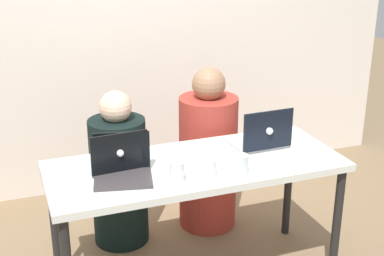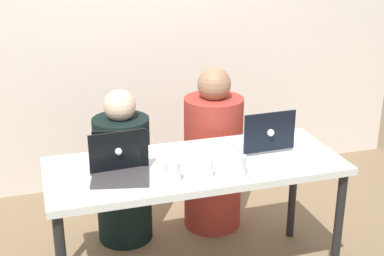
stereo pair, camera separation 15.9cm
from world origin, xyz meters
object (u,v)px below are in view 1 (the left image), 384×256
Objects in this scene: person_on_left at (119,177)px; water_glass_left at (177,174)px; laptop_back_right at (260,138)px; water_glass_right at (241,166)px; laptop_back_left at (116,160)px; water_glass_center at (209,170)px; laptop_front_left at (123,169)px; person_on_right at (208,157)px.

person_on_left is 9.30× the size of water_glass_left.
water_glass_right is (-0.26, -0.30, -0.01)m from laptop_back_right.
laptop_back_left is 3.30× the size of water_glass_center.
water_glass_right is (0.35, -0.02, -0.00)m from water_glass_left.
water_glass_left is at bearing -19.58° from laptop_front_left.
water_glass_center is 0.17m from water_glass_left.
person_on_right is 0.89m from water_glass_center.
laptop_front_left is (-0.73, -0.63, 0.30)m from person_on_right.
water_glass_center is (0.31, -0.78, 0.34)m from person_on_left.
water_glass_center is (-0.31, -0.78, 0.30)m from person_on_right.
laptop_back_right is at bearing 20.89° from laptop_front_left.
water_glass_right is at bearing 83.06° from person_on_right.
laptop_front_left is at bearing 160.07° from water_glass_center.
laptop_back_left is at bearing 132.40° from water_glass_left.
laptop_back_left is at bearing 147.24° from water_glass_center.
person_on_left reaches higher than laptop_back_left.
laptop_front_left is at bearing 6.37° from laptop_back_right.
person_on_right is at bearing -173.14° from person_on_left.
laptop_front_left is 3.00× the size of water_glass_left.
person_on_right reaches higher than laptop_back_right.
person_on_left is at bearing -36.16° from laptop_back_right.
water_glass_left is at bearing -179.65° from water_glass_center.
person_on_left is 9.60× the size of water_glass_right.
laptop_back_right is 2.89× the size of water_glass_left.
water_glass_right is at bearing -3.86° from laptop_front_left.
laptop_back_right is at bearing 24.42° from water_glass_left.
person_on_right reaches higher than water_glass_center.
water_glass_center is at bearing 143.31° from laptop_back_left.
water_glass_center is 0.87× the size of water_glass_left.
water_glass_right reaches higher than water_glass_center.
laptop_back_right is (0.86, 0.00, 0.00)m from laptop_back_left.
laptop_back_right reaches higher than water_glass_center.
person_on_left reaches higher than water_glass_center.
water_glass_center is at bearing 30.31° from laptop_back_right.
laptop_back_left is 2.97× the size of water_glass_right.
laptop_back_left is (-0.73, -0.51, 0.31)m from person_on_right.
laptop_front_left is 0.61m from water_glass_right.
laptop_back_right is at bearing 176.30° from laptop_back_left.
person_on_left reaches higher than water_glass_left.
person_on_left reaches higher than laptop_front_left.
laptop_back_left reaches higher than laptop_front_left.
person_on_right reaches higher than laptop_front_left.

